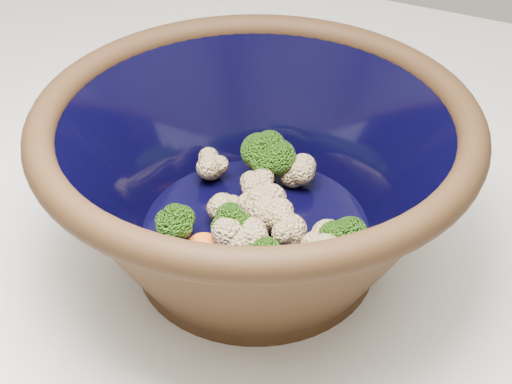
# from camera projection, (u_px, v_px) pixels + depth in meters

# --- Properties ---
(mixing_bowl) EXTENTS (0.39, 0.39, 0.16)m
(mixing_bowl) POSITION_uv_depth(u_px,v_px,m) (256.00, 178.00, 0.60)
(mixing_bowl) COLOR black
(mixing_bowl) RESTS_ON counter
(vegetable_pile) EXTENTS (0.19, 0.17, 0.06)m
(vegetable_pile) POSITION_uv_depth(u_px,v_px,m) (265.00, 212.00, 0.61)
(vegetable_pile) COLOR #608442
(vegetable_pile) RESTS_ON mixing_bowl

